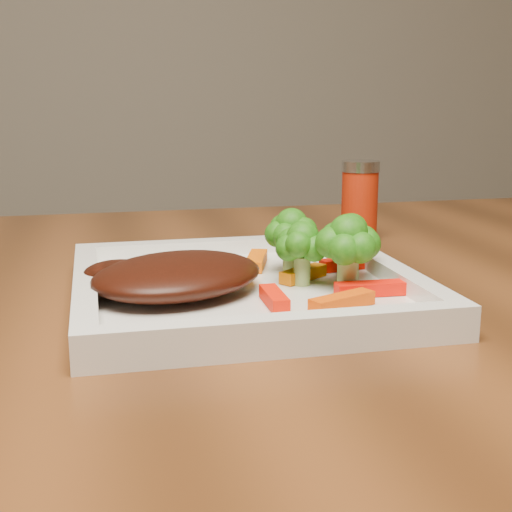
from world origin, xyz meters
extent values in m
cube|color=white|center=(-0.07, -0.01, 0.76)|extent=(0.27, 0.27, 0.01)
ellipsoid|color=#381008|center=(-0.13, -0.02, 0.78)|extent=(0.18, 0.17, 0.03)
cube|color=#E44803|center=(-0.01, -0.09, 0.77)|extent=(0.06, 0.03, 0.01)
cube|color=#F31103|center=(0.02, -0.06, 0.77)|extent=(0.06, 0.02, 0.01)
cube|color=#FF1A04|center=(-0.06, -0.07, 0.77)|extent=(0.01, 0.05, 0.01)
cube|color=red|center=(0.03, 0.02, 0.77)|extent=(0.05, 0.02, 0.01)
cube|color=#F66204|center=(-0.05, 0.05, 0.77)|extent=(0.03, 0.06, 0.01)
cube|color=#D86703|center=(-0.02, 0.00, 0.77)|extent=(0.05, 0.04, 0.01)
cylinder|color=#A92109|center=(0.11, 0.19, 0.80)|extent=(0.05, 0.05, 0.09)
camera|label=1|loc=(-0.19, -0.56, 0.92)|focal=50.00mm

